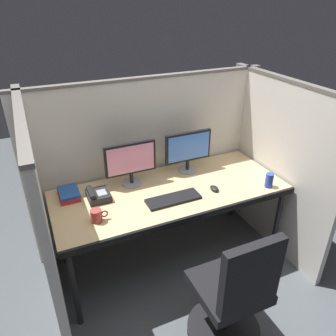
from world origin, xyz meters
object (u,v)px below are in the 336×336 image
Objects in this scene: soda_can at (269,180)px; desk_phone at (98,195)px; monitor_left at (131,161)px; desk at (171,196)px; monitor_right at (188,149)px; computer_mouse at (214,188)px; book_stack at (69,194)px; coffee_mug at (97,216)px; keyboard_main at (173,199)px; office_chair at (231,303)px.

desk_phone is at bearing 163.39° from soda_can.
monitor_left is at bearing 19.24° from desk_phone.
desk is 0.46m from monitor_right.
computer_mouse reaches higher than desk.
soda_can is at bearing -18.61° from book_stack.
soda_can is at bearing -4.93° from coffee_mug.
book_stack reaches higher than keyboard_main.
soda_can is (0.81, -0.14, 0.05)m from keyboard_main.
monitor_right reaches higher than coffee_mug.
monitor_right reaches higher than desk_phone.
soda_can is at bearing -19.74° from desk.
soda_can is at bearing -16.61° from desk_phone.
desk_phone is (-0.53, 0.26, 0.02)m from keyboard_main.
computer_mouse is (0.29, 0.74, 0.39)m from office_chair.
office_chair is 5.13× the size of desk_phone.
office_chair is at bearing -111.42° from computer_mouse.
monitor_right is (0.54, 0.02, 0.00)m from monitor_left.
monitor_left is (-0.26, 0.24, 0.27)m from desk.
coffee_mug is at bearing -104.53° from desk_phone.
desk_phone reaches higher than keyboard_main.
monitor_right is 1.00× the size of keyboard_main.
coffee_mug reaches higher than book_stack.
keyboard_main is 1.97× the size of book_stack.
office_chair reaches higher than keyboard_main.
monitor_right is 4.48× the size of computer_mouse.
coffee_mug is (-0.65, -0.15, 0.10)m from desk.
desk_phone is 1.40m from soda_can.
desk is 8.72× the size of book_stack.
desk is 0.82m from book_stack.
soda_can reaches higher than book_stack.
office_chair is 1.05m from soda_can.
monitor_left is 0.47m from keyboard_main.
monitor_right is at bearing 23.65° from coffee_mug.
monitor_left is at bearing -178.21° from monitor_right.
monitor_left reaches higher than office_chair.
coffee_mug is (-0.93, -0.41, -0.17)m from monitor_right.
desk is at bearing 160.26° from soda_can.
desk is at bearing -17.48° from book_stack.
desk is at bearing 13.34° from coffee_mug.
keyboard_main is at bearing -129.81° from monitor_right.
monitor_left reaches higher than computer_mouse.
book_stack is (-0.81, 1.13, 0.40)m from office_chair.
book_stack is (-0.52, 0.01, -0.19)m from monitor_left.
keyboard_main is 0.83m from book_stack.
book_stack reaches higher than computer_mouse.
computer_mouse is at bearing -23.02° from desk.
monitor_left reaches higher than desk.
coffee_mug is (-0.97, -0.01, 0.03)m from computer_mouse.
coffee_mug is (-0.07, -0.28, 0.01)m from desk_phone.
book_stack is at bearing 161.39° from soda_can.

